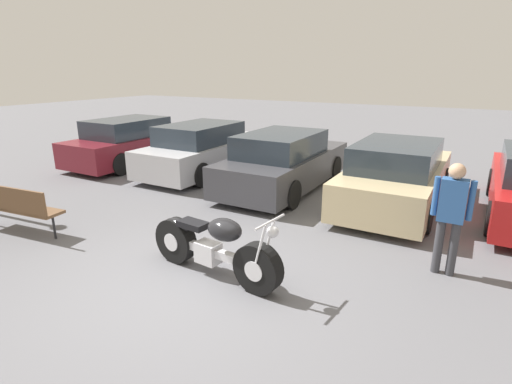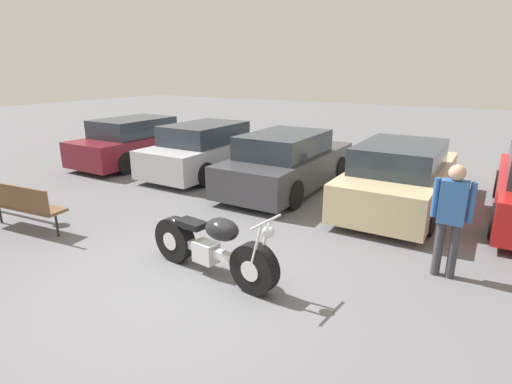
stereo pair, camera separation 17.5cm
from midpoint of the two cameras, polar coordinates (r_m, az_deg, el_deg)
The scene contains 8 objects.
ground_plane at distance 5.64m, azimuth -9.21°, elevation -12.87°, with size 60.00×60.00×0.00m, color slate.
motorcycle at distance 5.65m, azimuth -5.60°, elevation -7.74°, with size 2.21×0.69×1.04m.
parked_car_maroon at distance 12.95m, azimuth -15.97°, elevation 6.92°, with size 1.79×4.33×1.39m.
parked_car_silver at distance 11.31m, azimuth -6.20°, elevation 6.08°, with size 1.79×4.33×1.39m.
parked_car_dark_grey at distance 9.67m, azimuth 5.05°, elevation 4.21°, with size 1.79×4.33×1.39m.
parked_car_champagne at distance 8.88m, azimuth 20.40°, elevation 2.01°, with size 1.79×4.33×1.39m.
park_bench at distance 8.16m, azimuth -30.16°, elevation -1.29°, with size 1.76×0.59×0.89m.
person_standing at distance 6.04m, azimuth 26.88°, elevation -2.61°, with size 0.52×0.22×1.61m.
Camera 2 is at (3.33, -3.62, 2.81)m, focal length 28.00 mm.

